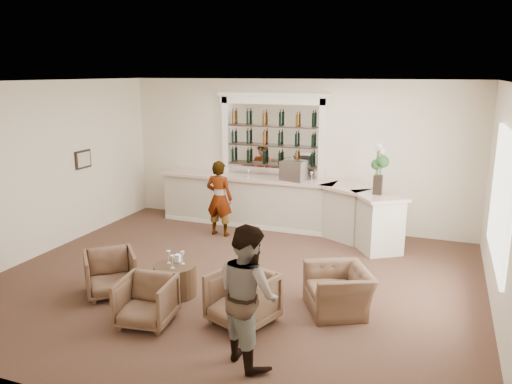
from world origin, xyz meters
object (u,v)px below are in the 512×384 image
flower_vase (379,166)px  espresso_machine (294,171)px  bar_counter (280,204)px  sommelier (219,198)px  armchair_right (243,298)px  armchair_center (146,301)px  armchair_far (338,290)px  cocktail_table (175,280)px  armchair_left (110,273)px  guest (248,294)px

flower_vase → espresso_machine: bearing=162.5°
bar_counter → sommelier: 1.40m
armchair_right → bar_counter: bearing=121.2°
bar_counter → armchair_center: bearing=-94.7°
sommelier → flower_vase: 3.39m
flower_vase → bar_counter: bearing=164.6°
armchair_far → flower_vase: 3.15m
bar_counter → flower_vase: bearing=-15.4°
cocktail_table → sommelier: size_ratio=0.41×
bar_counter → armchair_far: bearing=-59.4°
cocktail_table → armchair_right: armchair_right is taller
armchair_left → armchair_right: bearing=-45.5°
armchair_left → armchair_far: size_ratio=0.78×
sommelier → flower_vase: (3.27, 0.25, 0.87)m
armchair_far → espresso_machine: size_ratio=1.96×
bar_counter → cocktail_table: size_ratio=8.51×
bar_counter → guest: (1.27, -5.12, 0.29)m
armchair_center → espresso_machine: 4.93m
guest → armchair_left: bearing=18.3°
guest → armchair_center: (-1.66, 0.34, -0.53)m
sommelier → guest: bearing=120.5°
flower_vase → sommelier: bearing=-175.7°
espresso_machine → sommelier: bearing=-142.0°
bar_counter → guest: size_ratio=3.30×
armchair_left → espresso_machine: espresso_machine is taller
armchair_left → espresso_machine: bearing=24.9°
guest → armchair_right: size_ratio=2.10×
guest → flower_vase: flower_vase is taller
armchair_center → sommelier: bearing=92.5°
armchair_right → espresso_machine: espresso_machine is taller
armchair_right → armchair_far: bearing=56.6°
espresso_machine → flower_vase: bearing=-10.4°
cocktail_table → armchair_far: bearing=8.6°
guest → flower_vase: (0.90, 4.52, 0.83)m
sommelier → armchair_far: (3.12, -2.59, -0.50)m
armchair_far → espresso_machine: bearing=178.7°
guest → armchair_far: (0.76, 1.69, -0.55)m
sommelier → flower_vase: flower_vase is taller
armchair_left → armchair_far: armchair_left is taller
flower_vase → armchair_right: bearing=-109.5°
armchair_center → armchair_far: bearing=21.5°
bar_counter → espresso_machine: (0.30, -0.01, 0.79)m
armchair_left → armchair_center: bearing=-72.3°
armchair_center → espresso_machine: (0.70, 4.77, 1.02)m
armchair_left → armchair_far: 3.56m
flower_vase → armchair_far: bearing=-92.9°
armchair_far → flower_vase: bearing=149.0°
armchair_left → flower_vase: size_ratio=0.79×
sommelier → armchair_far: size_ratio=1.65×
bar_counter → cocktail_table: bar_counter is taller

